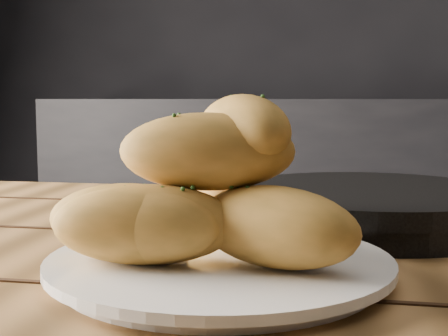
% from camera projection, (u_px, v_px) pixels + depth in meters
% --- Properties ---
extents(counter, '(2.80, 0.60, 0.90)m').
position_uv_depth(counter, '(439.00, 224.00, 2.25)').
color(counter, black).
rests_on(counter, ground).
extents(plate, '(0.29, 0.29, 0.02)m').
position_uv_depth(plate, '(220.00, 266.00, 0.52)').
color(plate, white).
rests_on(plate, table).
extents(bread_rolls, '(0.27, 0.22, 0.13)m').
position_uv_depth(bread_rolls, '(204.00, 194.00, 0.51)').
color(bread_rolls, '#C28736').
rests_on(bread_rolls, plate).
extents(skillet, '(0.45, 0.32, 0.05)m').
position_uv_depth(skillet, '(371.00, 206.00, 0.73)').
color(skillet, black).
rests_on(skillet, table).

